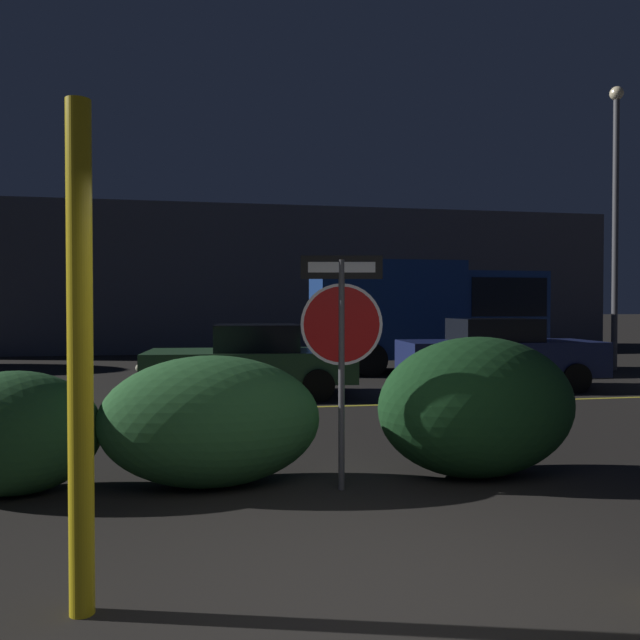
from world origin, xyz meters
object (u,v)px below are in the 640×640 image
Objects in this scene: yellow_pole_left at (80,359)px; delivery_truck at (431,311)px; hedge_bush_2 at (211,421)px; hedge_bush_3 at (477,407)px; passing_car_2 at (252,360)px; stop_sign at (342,326)px; passing_car_3 at (498,354)px; street_lamp at (616,206)px; hedge_bush_1 at (14,433)px.

yellow_pole_left is 0.47× the size of delivery_truck.
hedge_bush_3 reaches higher than hedge_bush_2.
hedge_bush_3 is at bearing -159.59° from passing_car_2.
delivery_truck reaches higher than hedge_bush_3.
stop_sign reaches higher than hedge_bush_2.
passing_car_3 is at bearing 2.33° from delivery_truck.
stop_sign is 1.07× the size of hedge_bush_3.
delivery_truck is (-0.11, 3.71, 0.89)m from passing_car_3.
passing_car_2 is 11.25m from street_lamp.
stop_sign is 0.53× the size of passing_car_2.
hedge_bush_3 is at bearing 33.31° from yellow_pole_left.
yellow_pole_left is 2.82m from hedge_bush_1.
street_lamp is (10.14, 3.10, 3.78)m from passing_car_2.
passing_car_2 reaches higher than hedge_bush_1.
hedge_bush_3 is 10.64m from delivery_truck.
delivery_truck is 5.81m from street_lamp.
yellow_pole_left is 2.64m from hedge_bush_2.
hedge_bush_1 is at bearing -37.55° from delivery_truck.
passing_car_2 is at bearing -84.71° from passing_car_3.
yellow_pole_left is 1.85× the size of hedge_bush_1.
passing_car_2 is at bearing 106.28° from hedge_bush_3.
hedge_bush_3 is (1.46, 0.18, -0.84)m from stop_sign.
yellow_pole_left is 11.01m from passing_car_3.
delivery_truck is at bearing 71.89° from hedge_bush_3.
yellow_pole_left is 0.67× the size of passing_car_3.
street_lamp reaches higher than passing_car_3.
hedge_bush_2 is at bearing 176.73° from hedge_bush_3.
street_lamp is (12.77, 9.13, 3.91)m from hedge_bush_1.
hedge_bush_3 is 0.27× the size of street_lamp.
hedge_bush_3 is (3.42, 2.25, -0.73)m from yellow_pole_left.
hedge_bush_2 is at bearing -140.07° from street_lamp.
hedge_bush_2 is (1.79, -0.07, 0.06)m from hedge_bush_1.
street_lamp is at bearing 82.42° from delivery_truck.
passing_car_3 is at bearing 51.61° from yellow_pole_left.
passing_car_3 is 6.85m from street_lamp.
hedge_bush_1 is at bearing 112.93° from yellow_pole_left.
passing_car_2 is (2.64, 6.03, 0.13)m from hedge_bush_1.
passing_car_2 is (-1.82, 6.25, -0.02)m from hedge_bush_3.
delivery_truck is (5.12, 3.83, 0.94)m from passing_car_2.
yellow_pole_left reaches higher than passing_car_3.
yellow_pole_left is at bearing -34.41° from passing_car_3.
passing_car_2 is 0.54× the size of street_lamp.
passing_car_2 is (-0.37, 6.42, -0.86)m from stop_sign.
hedge_bush_2 is 0.49× the size of passing_car_3.
yellow_pole_left is at bearing -27.92° from delivery_truck.
hedge_bush_2 is 1.02× the size of hedge_bush_3.
hedge_bush_3 is 0.34× the size of delivery_truck.
street_lamp is at bearing 48.36° from hedge_bush_3.
hedge_bush_3 is 13.06m from street_lamp.
yellow_pole_left reaches higher than hedge_bush_2.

